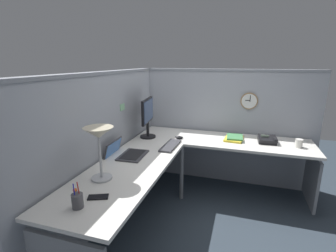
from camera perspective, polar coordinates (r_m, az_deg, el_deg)
name	(u,v)px	position (r m, az deg, el deg)	size (l,w,h in m)	color
ground_plane	(191,207)	(3.08, 5.33, -18.24)	(6.80, 6.80, 0.00)	#2D3842
cubicle_wall_back	(106,147)	(2.72, -14.26, -4.66)	(2.57, 0.12, 1.58)	#999EA8
cubicle_wall_right	(224,126)	(3.53, 12.86, -0.10)	(0.12, 2.37, 1.58)	#999EA8
desk	(194,163)	(2.65, 5.99, -8.54)	(2.35, 2.15, 0.73)	silver
monitor	(148,115)	(3.10, -4.76, 2.57)	(0.46, 0.20, 0.50)	black
laptop	(124,153)	(2.61, -10.14, -6.16)	(0.36, 0.40, 0.22)	#38383D
keyboard	(170,146)	(2.82, 0.58, -4.56)	(0.43, 0.14, 0.02)	#38383D
computer_mouse	(179,137)	(3.11, 2.58, -2.64)	(0.06, 0.10, 0.03)	black
desk_lamp_dome	(99,137)	(2.03, -15.78, -2.49)	(0.24, 0.24, 0.44)	#B7BABF
pen_cup	(77,201)	(1.81, -20.28, -15.92)	(0.08, 0.08, 0.18)	#4C4C51
cell_phone	(98,197)	(1.90, -15.90, -15.57)	(0.07, 0.14, 0.01)	black
office_phone	(268,140)	(3.17, 22.15, -3.00)	(0.20, 0.22, 0.11)	black
book_stack	(234,138)	(3.17, 15.09, -2.69)	(0.30, 0.23, 0.04)	yellow
coffee_mug	(299,143)	(3.16, 28.11, -3.55)	(0.08, 0.08, 0.10)	silver
wall_clock	(249,101)	(3.39, 18.32, 5.53)	(0.04, 0.22, 0.22)	olive
pinned_note_leftmost	(122,107)	(2.86, -10.56, 4.32)	(0.10, 0.00, 0.07)	#8CCC99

